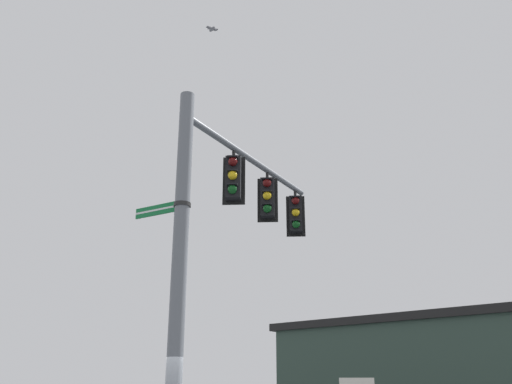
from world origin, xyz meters
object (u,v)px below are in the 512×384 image
Objects in this scene: street_name_sign at (171,207)px; traffic_light_mid_outer at (296,214)px; traffic_light_nearest_pole at (233,178)px; bird_flying at (212,29)px; traffic_light_mid_inner at (267,198)px.

traffic_light_mid_outer is at bearing -120.43° from street_name_sign.
traffic_light_nearest_pole is 3.66m from bird_flying.
street_name_sign is at bearing 53.57° from traffic_light_nearest_pole.
traffic_light_mid_inner is 3.75m from street_name_sign.
traffic_light_nearest_pole is 1.00× the size of traffic_light_mid_inner.
traffic_light_nearest_pole is 2.26m from street_name_sign.
bird_flying is at bearing 63.54° from traffic_light_mid_outer.
traffic_light_nearest_pole is 3.33m from traffic_light_mid_outer.
traffic_light_mid_outer is (-1.51, -2.97, 0.00)m from traffic_light_nearest_pole.
bird_flying is at bearing 65.23° from traffic_light_nearest_pole.
traffic_light_nearest_pole is 1.00× the size of traffic_light_mid_outer.
street_name_sign is at bearing 38.02° from bird_flying.
bird_flying is (-0.66, -0.52, 4.71)m from street_name_sign.
traffic_light_mid_inner is 1.03× the size of street_name_sign.
bird_flying is (0.47, 1.01, 3.48)m from traffic_light_nearest_pole.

